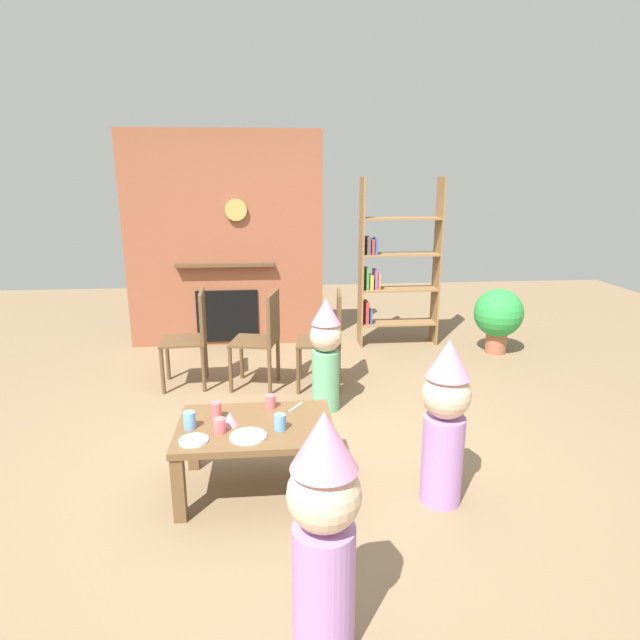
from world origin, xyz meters
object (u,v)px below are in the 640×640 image
Objects in this scene: paper_cup_near_left at (220,426)px; paper_cup_center at (270,401)px; paper_plate_front at (248,436)px; child_in_pink at (445,418)px; dining_chair_middle at (264,334)px; child_by_the_chairs at (326,352)px; paper_cup_near_right at (280,422)px; dining_chair_left at (193,333)px; dining_chair_right at (329,334)px; coffee_table at (256,435)px; paper_cup_far_right at (190,420)px; paper_plate_rear at (194,440)px; bookshelf at (393,269)px; paper_cup_far_left at (216,410)px; birthday_cake_slice at (230,419)px; potted_plant_tall at (498,315)px; child_with_cone_hat at (324,529)px.

paper_cup_near_left is 0.44m from paper_cup_center.
paper_plate_front is at bearing -23.30° from paper_cup_near_left.
child_in_pink is 2.19m from dining_chair_middle.
paper_cup_near_left is 0.09× the size of child_by_the_chairs.
paper_cup_near_right is 2.02m from dining_chair_left.
child_in_pink is at bearing 109.79° from dining_chair_right.
paper_cup_far_right is (-0.39, -0.02, 0.12)m from coffee_table.
paper_cup_near_left reaches higher than paper_plate_rear.
paper_plate_front is at bearing 100.66° from dining_chair_middle.
paper_cup_near_right is 0.97m from child_in_pink.
bookshelf is 2.11× the size of dining_chair_right.
paper_cup_far_right is at bearing -152.52° from paper_cup_center.
paper_cup_center is at bearing 71.98° from paper_plate_front.
child_by_the_chairs is 1.06× the size of dining_chair_middle.
bookshelf reaches higher than child_by_the_chairs.
coffee_table is at bearing -23.97° from paper_cup_far_left.
paper_plate_rear is 1.67× the size of birthday_cake_slice.
child_by_the_chairs reaches higher than paper_cup_near_right.
potted_plant_tall is (1.09, -0.45, -0.45)m from bookshelf.
paper_plate_front is 2.04m from dining_chair_left.
paper_cup_far_right is 1.75m from dining_chair_middle.
paper_plate_front is 0.22× the size of child_by_the_chairs.
child_in_pink is (1.01, -0.46, 0.06)m from paper_cup_center.
paper_cup_far_right is 0.10× the size of child_with_cone_hat.
child_by_the_chairs is (0.25, 2.33, -0.06)m from child_with_cone_hat.
paper_plate_rear is 0.27m from birthday_cake_slice.
dining_chair_left is (-0.57, 1.95, 0.07)m from paper_plate_front.
paper_cup_near_left is 1.79m from dining_chair_middle.
paper_cup_center is at bearing 47.56° from paper_cup_near_left.
bookshelf is at bearing 177.20° from child_by_the_chairs.
bookshelf is 1.99× the size of child_by_the_chairs.
dining_chair_middle is (0.38, 1.87, 0.07)m from paper_plate_rear.
paper_cup_far_left is at bearing 92.89° from dining_chair_middle.
paper_plate_rear is 0.16× the size of child_in_pink.
coffee_table is 9.81× the size of paper_cup_near_right.
child_by_the_chairs is (-0.96, -1.76, -0.38)m from bookshelf.
dining_chair_right reaches higher than paper_plate_front.
coffee_table is 5.64× the size of paper_plate_rear.
dining_chair_right is at bearing -124.73° from bookshelf.
coffee_table is at bearing -136.60° from potted_plant_tall.
potted_plant_tall is at bearing -22.40° from bookshelf.
paper_cup_far_left is 0.99× the size of paper_cup_far_right.
dining_chair_left is (-0.37, 1.68, 0.02)m from paper_cup_far_left.
dining_chair_middle is at bearing 167.62° from dining_chair_left.
paper_cup_near_left is 0.17m from paper_plate_rear.
child_in_pink is (0.80, 0.96, -0.02)m from child_with_cone_hat.
paper_cup_far_left reaches higher than paper_cup_center.
paper_cup_near_left is 1.32m from child_in_pink.
paper_plate_front is at bearing -55.43° from birthday_cake_slice.
dining_chair_right reaches higher than paper_cup_far_left.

